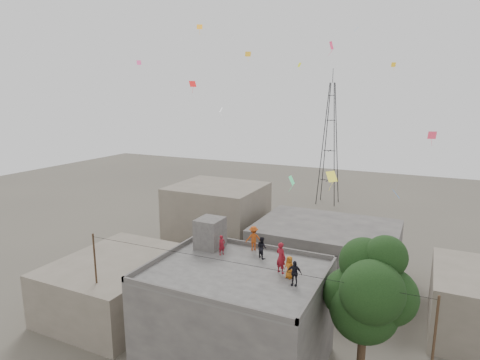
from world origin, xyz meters
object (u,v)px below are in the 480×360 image
object	(u,v)px
tree	(369,292)
transmission_tower	(330,144)
stair_head_box	(210,233)
person_dark_adult	(294,273)
person_red_adult	(281,258)

from	to	relation	value
tree	transmission_tower	distance (m)	41.12
stair_head_box	person_dark_adult	xyz separation A→B (m)	(6.81, -2.88, -0.30)
stair_head_box	transmission_tower	bearing A→B (deg)	91.23
person_red_adult	stair_head_box	bearing A→B (deg)	6.43
transmission_tower	stair_head_box	bearing A→B (deg)	-88.77
stair_head_box	transmission_tower	xyz separation A→B (m)	(-0.80, 37.40, 1.97)
person_red_adult	tree	bearing A→B (deg)	-160.05
person_dark_adult	person_red_adult	bearing A→B (deg)	134.14
transmission_tower	person_dark_adult	xyz separation A→B (m)	(7.61, -40.28, -2.27)
transmission_tower	person_dark_adult	world-z (taller)	transmission_tower
tree	person_dark_adult	world-z (taller)	tree
stair_head_box	person_red_adult	distance (m)	5.88
person_red_adult	transmission_tower	bearing A→B (deg)	-57.32
person_dark_adult	stair_head_box	bearing A→B (deg)	155.75
transmission_tower	person_red_adult	bearing A→B (deg)	-80.68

